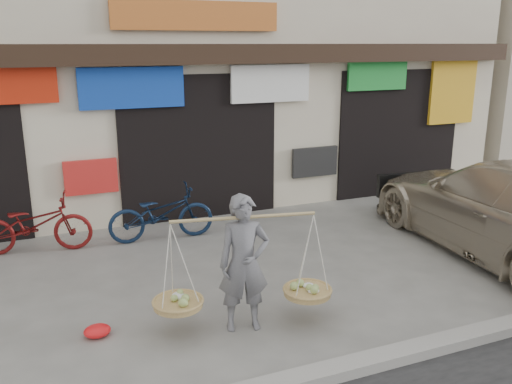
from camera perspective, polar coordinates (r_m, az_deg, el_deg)
name	(u,v)px	position (r m, az deg, el deg)	size (l,w,h in m)	color
ground	(278,290)	(7.47, 2.28, -10.32)	(70.00, 70.00, 0.00)	gray
kerb	(359,365)	(5.92, 10.81, -17.42)	(70.00, 0.25, 0.12)	gray
shophouse_block	(159,33)	(12.83, -10.13, 16.12)	(14.00, 6.32, 7.00)	beige
street_vendor	(244,269)	(6.27, -1.27, -8.06)	(2.06, 0.86, 1.62)	slate
bike_0	(34,224)	(9.29, -22.35, -3.18)	(0.62, 1.77, 0.93)	maroon
bike_2	(161,213)	(9.28, -9.95, -2.23)	(0.62, 1.77, 0.93)	#0E1E36
suv	(510,208)	(9.29, 25.19, -1.51)	(2.59, 5.48, 1.54)	beige
red_bag	(97,331)	(6.63, -16.37, -13.85)	(0.31, 0.25, 0.14)	red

